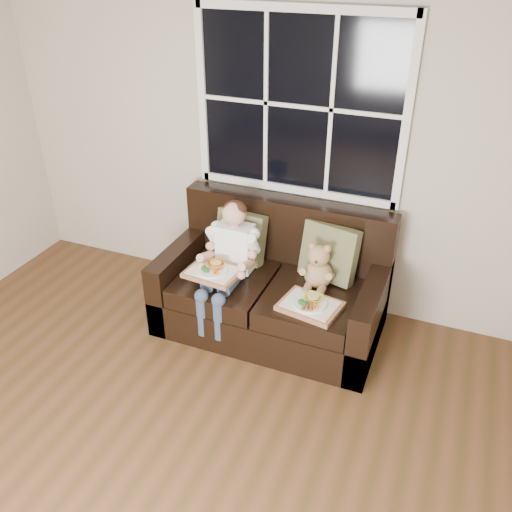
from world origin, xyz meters
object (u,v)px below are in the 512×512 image
at_px(teddy_bear, 318,269).
at_px(tray_right, 310,305).
at_px(loveseat, 273,291).
at_px(tray_left, 213,271).
at_px(child, 230,253).

distance_m(teddy_bear, tray_right, 0.31).
height_order(loveseat, teddy_bear, loveseat).
distance_m(teddy_bear, tray_left, 0.78).
relative_size(teddy_bear, tray_left, 0.90).
distance_m(child, tray_right, 0.74).
distance_m(child, teddy_bear, 0.67).
xyz_separation_m(child, tray_right, (0.70, -0.17, -0.17)).
relative_size(child, tray_right, 1.94).
bearing_deg(tray_right, teddy_bear, 106.98).
relative_size(teddy_bear, tray_right, 0.81).
bearing_deg(loveseat, teddy_bear, -1.12).
bearing_deg(tray_right, tray_left, -170.66).
xyz_separation_m(teddy_bear, tray_left, (-0.72, -0.28, -0.02)).
xyz_separation_m(loveseat, child, (-0.31, -0.12, 0.34)).
xyz_separation_m(child, teddy_bear, (0.66, 0.11, -0.05)).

